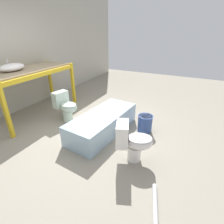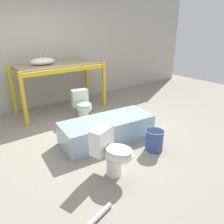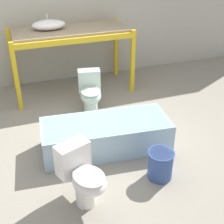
{
  "view_description": "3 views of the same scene",
  "coord_description": "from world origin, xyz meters",
  "px_view_note": "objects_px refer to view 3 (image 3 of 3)",
  "views": [
    {
      "loc": [
        -2.45,
        -2.01,
        1.95
      ],
      "look_at": [
        0.24,
        -0.67,
        0.52
      ],
      "focal_mm": 28.0,
      "sensor_mm": 36.0,
      "label": 1
    },
    {
      "loc": [
        -1.83,
        -3.33,
        1.96
      ],
      "look_at": [
        0.29,
        -0.57,
        0.58
      ],
      "focal_mm": 35.0,
      "sensor_mm": 36.0,
      "label": 2
    },
    {
      "loc": [
        -0.82,
        -3.72,
        2.53
      ],
      "look_at": [
        0.3,
        -0.61,
        0.65
      ],
      "focal_mm": 50.0,
      "sensor_mm": 36.0,
      "label": 3
    }
  ],
  "objects_px": {
    "sink_basin": "(49,25)",
    "toilet_far": "(90,92)",
    "bathtub_main": "(106,133)",
    "toilet_near": "(83,175)",
    "bucket_white": "(160,164)"
  },
  "relations": [
    {
      "from": "toilet_near",
      "to": "toilet_far",
      "type": "relative_size",
      "value": 1.0
    },
    {
      "from": "toilet_far",
      "to": "toilet_near",
      "type": "bearing_deg",
      "value": -96.69
    },
    {
      "from": "toilet_near",
      "to": "bucket_white",
      "type": "relative_size",
      "value": 1.86
    },
    {
      "from": "sink_basin",
      "to": "bucket_white",
      "type": "distance_m",
      "value": 3.06
    },
    {
      "from": "sink_basin",
      "to": "toilet_near",
      "type": "distance_m",
      "value": 2.99
    },
    {
      "from": "bathtub_main",
      "to": "bucket_white",
      "type": "bearing_deg",
      "value": -55.96
    },
    {
      "from": "bathtub_main",
      "to": "toilet_far",
      "type": "bearing_deg",
      "value": 91.03
    },
    {
      "from": "sink_basin",
      "to": "bucket_white",
      "type": "bearing_deg",
      "value": -75.42
    },
    {
      "from": "sink_basin",
      "to": "toilet_near",
      "type": "bearing_deg",
      "value": -94.59
    },
    {
      "from": "bathtub_main",
      "to": "toilet_near",
      "type": "xyz_separation_m",
      "value": [
        -0.54,
        -0.84,
        0.12
      ]
    },
    {
      "from": "sink_basin",
      "to": "bucket_white",
      "type": "height_order",
      "value": "sink_basin"
    },
    {
      "from": "sink_basin",
      "to": "bathtub_main",
      "type": "distance_m",
      "value": 2.26
    },
    {
      "from": "toilet_near",
      "to": "bucket_white",
      "type": "distance_m",
      "value": 0.97
    },
    {
      "from": "sink_basin",
      "to": "toilet_far",
      "type": "distance_m",
      "value": 1.37
    },
    {
      "from": "bathtub_main",
      "to": "sink_basin",
      "type": "bearing_deg",
      "value": 104.71
    }
  ]
}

